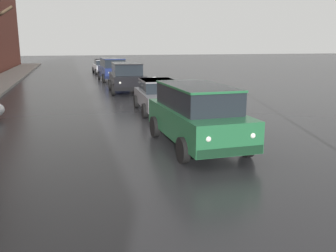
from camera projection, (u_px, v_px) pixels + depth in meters
snow_bank_along_left_kerb at (148, 82)px, 26.26m from camera, size 2.64×1.41×0.62m
snow_bank_near_corner_right at (204, 106)px, 15.74m from camera, size 2.36×1.48×0.73m
suv_green_approaching_near_lane at (197, 113)px, 10.68m from camera, size 2.09×4.61×1.82m
sedan_grey_parked_kerbside_close at (158, 95)px, 16.24m from camera, size 2.00×4.15×1.42m
suv_black_parked_kerbside_mid at (127, 76)px, 22.83m from camera, size 2.29×4.56×1.82m
suv_darkblue_parked_far_down_block at (112, 69)px, 30.02m from camera, size 2.24×4.56×1.82m
sedan_silver_queued_behind_truck at (103, 66)px, 37.21m from camera, size 1.97×4.40×1.42m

